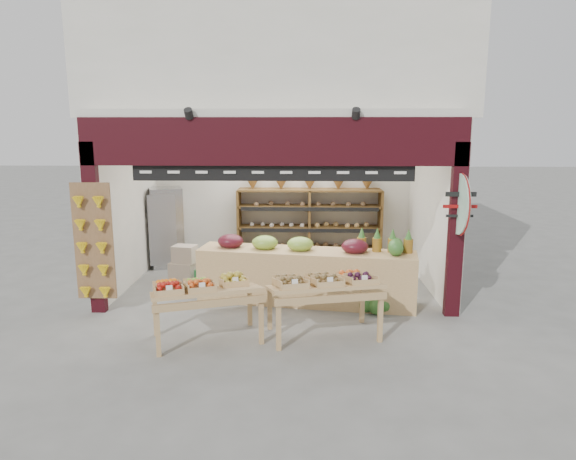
# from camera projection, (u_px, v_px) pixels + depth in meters

# --- Properties ---
(ground) EXTENTS (60.00, 60.00, 0.00)m
(ground) POSITION_uv_depth(u_px,v_px,m) (277.00, 292.00, 9.06)
(ground) COLOR slate
(ground) RESTS_ON ground
(shop_structure) EXTENTS (6.36, 5.12, 5.40)m
(shop_structure) POSITION_uv_depth(u_px,v_px,m) (281.00, 71.00, 9.87)
(shop_structure) COLOR beige
(shop_structure) RESTS_ON ground
(banana_board) EXTENTS (0.60, 0.15, 1.80)m
(banana_board) POSITION_uv_depth(u_px,v_px,m) (93.00, 244.00, 7.77)
(banana_board) COLOR brown
(banana_board) RESTS_ON ground
(gift_sign) EXTENTS (0.04, 0.93, 0.92)m
(gift_sign) POSITION_uv_depth(u_px,v_px,m) (460.00, 204.00, 7.50)
(gift_sign) COLOR silver
(gift_sign) RESTS_ON ground
(back_shelving) EXTENTS (3.01, 0.49, 1.86)m
(back_shelving) POSITION_uv_depth(u_px,v_px,m) (309.00, 210.00, 10.73)
(back_shelving) COLOR brown
(back_shelving) RESTS_ON ground
(refrigerator) EXTENTS (0.81, 0.81, 1.65)m
(refrigerator) POSITION_uv_depth(u_px,v_px,m) (167.00, 227.00, 10.63)
(refrigerator) COLOR #AAABB0
(refrigerator) RESTS_ON ground
(cardboard_stack) EXTENTS (1.07, 0.77, 0.70)m
(cardboard_stack) POSITION_uv_depth(u_px,v_px,m) (196.00, 269.00, 9.57)
(cardboard_stack) COLOR beige
(cardboard_stack) RESTS_ON ground
(mid_counter) EXTENTS (3.61, 1.23, 1.11)m
(mid_counter) POSITION_uv_depth(u_px,v_px,m) (305.00, 274.00, 8.44)
(mid_counter) COLOR tan
(mid_counter) RESTS_ON ground
(display_table_left) EXTENTS (1.64, 1.24, 0.95)m
(display_table_left) POSITION_uv_depth(u_px,v_px,m) (199.00, 289.00, 6.88)
(display_table_left) COLOR tan
(display_table_left) RESTS_ON ground
(display_table_right) EXTENTS (1.66, 1.16, 0.97)m
(display_table_right) POSITION_uv_depth(u_px,v_px,m) (324.00, 283.00, 7.02)
(display_table_right) COLOR tan
(display_table_right) RESTS_ON ground
(watermelon_pile) EXTENTS (0.63, 0.65, 0.49)m
(watermelon_pile) POSITION_uv_depth(u_px,v_px,m) (372.00, 298.00, 8.15)
(watermelon_pile) COLOR #21541C
(watermelon_pile) RESTS_ON ground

